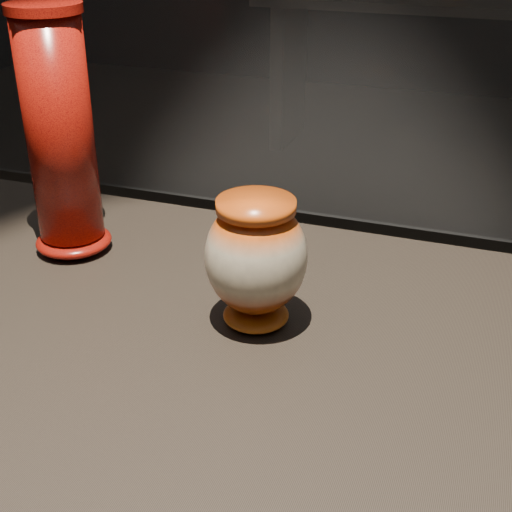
{
  "coord_description": "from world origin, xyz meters",
  "views": [
    {
      "loc": [
        0.3,
        -0.75,
        1.45
      ],
      "look_at": [
        0.01,
        0.06,
        1.01
      ],
      "focal_mm": 50.0,
      "sensor_mm": 36.0,
      "label": 1
    }
  ],
  "objects": [
    {
      "name": "main_vase",
      "position": [
        0.01,
        0.06,
        1.0
      ],
      "size": [
        0.15,
        0.15,
        0.19
      ],
      "rotation": [
        0.0,
        0.0,
        0.05
      ],
      "color": "maroon",
      "rests_on": "display_plinth"
    },
    {
      "name": "back_shelf",
      "position": [
        -0.15,
        3.5,
        0.64
      ],
      "size": [
        2.0,
        0.6,
        0.9
      ],
      "color": "black",
      "rests_on": "ground"
    },
    {
      "name": "tall_vase",
      "position": [
        -0.36,
        0.17,
        1.09
      ],
      "size": [
        0.14,
        0.14,
        0.4
      ],
      "rotation": [
        0.0,
        0.0,
        -0.13
      ],
      "color": "#AC190B",
      "rests_on": "display_plinth"
    },
    {
      "name": "display_plinth",
      "position": [
        0.0,
        0.0,
        0.63
      ],
      "size": [
        2.0,
        0.8,
        0.9
      ],
      "color": "black",
      "rests_on": "ground"
    }
  ]
}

